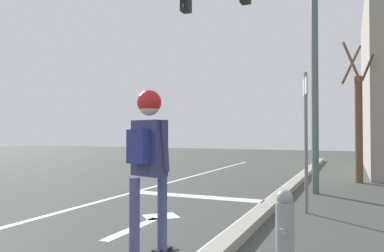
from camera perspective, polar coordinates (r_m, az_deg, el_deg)
The scene contains 11 objects.
lane_line_center at distance 8.90m, azimuth -9.00°, elevation -10.22°, with size 0.12×20.00×0.01m, color silver.
lane_line_curbside at distance 7.70m, azimuth 11.36°, elevation -11.63°, with size 0.12×20.00×0.01m, color silver.
stop_bar at distance 8.16m, azimuth 0.93°, elevation -11.07°, with size 3.27×0.40×0.01m, color silver.
lane_arrow_stem at distance 5.61m, azimuth -9.25°, elevation -15.63°, with size 0.16×1.40×0.01m, color silver.
lane_arrow_head at distance 6.32m, azimuth -4.92°, elevation -13.99°, with size 0.56×0.44×0.01m, color silver.
curb_strip at distance 7.64m, azimuth 13.22°, elevation -11.20°, with size 0.24×24.00×0.14m, color #9F9F90.
skater at distance 3.94m, azimuth -6.94°, elevation -3.54°, with size 0.47×0.64×1.79m.
traffic_signal_mast at distance 9.53m, azimuth 10.64°, elevation 15.20°, with size 5.09×0.34×5.76m.
street_sign_post at distance 6.71m, azimuth 17.53°, elevation 0.67°, with size 0.14×0.44×2.49m.
fire_hydrant at distance 4.20m, azimuth 14.43°, elevation -15.07°, with size 0.20×0.30×0.79m.
roadside_tree at distance 11.35m, azimuth 24.76°, elevation 0.67°, with size 0.90×0.92×4.04m.
Camera 1 is at (4.67, -1.40, 1.40)m, focal length 33.81 mm.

